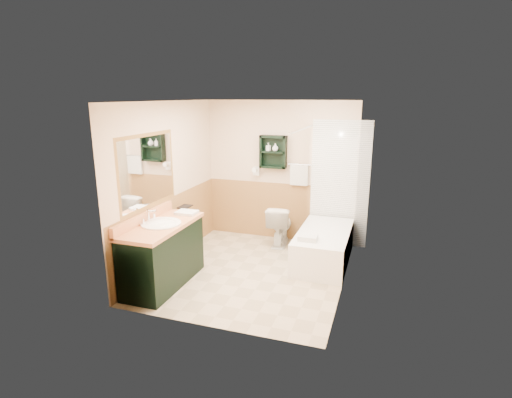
% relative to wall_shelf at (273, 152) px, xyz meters
% --- Properties ---
extents(floor, '(3.00, 3.00, 0.00)m').
position_rel_wall_shelf_xyz_m(floor, '(0.10, -1.41, -1.55)').
color(floor, '#C6B291').
rests_on(floor, ground).
extents(back_wall, '(2.60, 0.04, 2.40)m').
position_rel_wall_shelf_xyz_m(back_wall, '(0.10, 0.11, -0.35)').
color(back_wall, beige).
rests_on(back_wall, ground).
extents(left_wall, '(0.04, 3.00, 2.40)m').
position_rel_wall_shelf_xyz_m(left_wall, '(-1.22, -1.41, -0.35)').
color(left_wall, beige).
rests_on(left_wall, ground).
extents(right_wall, '(0.04, 3.00, 2.40)m').
position_rel_wall_shelf_xyz_m(right_wall, '(1.42, -1.41, -0.35)').
color(right_wall, beige).
rests_on(right_wall, ground).
extents(ceiling, '(2.60, 3.00, 0.04)m').
position_rel_wall_shelf_xyz_m(ceiling, '(0.10, -1.41, 0.87)').
color(ceiling, white).
rests_on(ceiling, back_wall).
extents(wainscot_left, '(2.98, 2.98, 1.00)m').
position_rel_wall_shelf_xyz_m(wainscot_left, '(-1.19, -1.41, -1.05)').
color(wainscot_left, '#B08747').
rests_on(wainscot_left, left_wall).
extents(wainscot_back, '(2.58, 2.58, 1.00)m').
position_rel_wall_shelf_xyz_m(wainscot_back, '(0.10, 0.08, -1.05)').
color(wainscot_back, '#B08747').
rests_on(wainscot_back, back_wall).
extents(mirror_frame, '(1.30, 1.30, 1.00)m').
position_rel_wall_shelf_xyz_m(mirror_frame, '(-1.17, -1.96, -0.05)').
color(mirror_frame, olive).
rests_on(mirror_frame, left_wall).
extents(mirror_glass, '(1.20, 1.20, 0.90)m').
position_rel_wall_shelf_xyz_m(mirror_glass, '(-1.17, -1.96, -0.05)').
color(mirror_glass, white).
rests_on(mirror_glass, left_wall).
extents(tile_right, '(1.50, 1.50, 2.10)m').
position_rel_wall_shelf_xyz_m(tile_right, '(1.38, -0.66, -0.50)').
color(tile_right, white).
rests_on(tile_right, right_wall).
extents(tile_back, '(0.95, 0.95, 2.10)m').
position_rel_wall_shelf_xyz_m(tile_back, '(1.13, 0.07, -0.50)').
color(tile_back, white).
rests_on(tile_back, back_wall).
extents(tile_accent, '(1.50, 1.50, 0.10)m').
position_rel_wall_shelf_xyz_m(tile_accent, '(1.37, -0.66, 0.35)').
color(tile_accent, '#164D30').
rests_on(tile_accent, right_wall).
extents(wall_shelf, '(0.45, 0.15, 0.55)m').
position_rel_wall_shelf_xyz_m(wall_shelf, '(0.00, 0.00, 0.00)').
color(wall_shelf, black).
rests_on(wall_shelf, back_wall).
extents(hair_dryer, '(0.10, 0.24, 0.18)m').
position_rel_wall_shelf_xyz_m(hair_dryer, '(-0.30, 0.02, -0.35)').
color(hair_dryer, white).
rests_on(hair_dryer, back_wall).
extents(towel_bar, '(0.40, 0.06, 0.40)m').
position_rel_wall_shelf_xyz_m(towel_bar, '(0.45, 0.04, -0.20)').
color(towel_bar, white).
rests_on(towel_bar, back_wall).
extents(curtain_rod, '(0.03, 1.60, 0.03)m').
position_rel_wall_shelf_xyz_m(curtain_rod, '(0.63, -0.66, 0.45)').
color(curtain_rod, silver).
rests_on(curtain_rod, back_wall).
extents(shower_curtain, '(1.05, 1.05, 1.70)m').
position_rel_wall_shelf_xyz_m(shower_curtain, '(0.63, -0.48, -0.40)').
color(shower_curtain, '#C2B992').
rests_on(shower_curtain, curtain_rod).
extents(vanity, '(0.59, 1.34, 0.85)m').
position_rel_wall_shelf_xyz_m(vanity, '(-0.89, -2.14, -1.13)').
color(vanity, black).
rests_on(vanity, ground).
extents(bathtub, '(0.75, 1.50, 0.50)m').
position_rel_wall_shelf_xyz_m(bathtub, '(1.03, -0.73, -1.30)').
color(bathtub, white).
rests_on(bathtub, ground).
extents(toilet, '(0.44, 0.72, 0.68)m').
position_rel_wall_shelf_xyz_m(toilet, '(0.20, -0.22, -1.21)').
color(toilet, white).
rests_on(toilet, ground).
extents(counter_towel, '(0.28, 0.22, 0.04)m').
position_rel_wall_shelf_xyz_m(counter_towel, '(-0.80, -1.63, -0.68)').
color(counter_towel, white).
rests_on(counter_towel, vanity).
extents(vanity_book, '(0.17, 0.02, 0.22)m').
position_rel_wall_shelf_xyz_m(vanity_book, '(-1.06, -1.34, -0.59)').
color(vanity_book, black).
rests_on(vanity_book, vanity).
extents(tub_towel, '(0.26, 0.22, 0.07)m').
position_rel_wall_shelf_xyz_m(tub_towel, '(0.87, -1.19, -1.02)').
color(tub_towel, white).
rests_on(tub_towel, bathtub).
extents(soap_bottle_a, '(0.11, 0.15, 0.06)m').
position_rel_wall_shelf_xyz_m(soap_bottle_a, '(-0.08, -0.01, 0.05)').
color(soap_bottle_a, white).
rests_on(soap_bottle_a, wall_shelf).
extents(soap_bottle_b, '(0.14, 0.16, 0.10)m').
position_rel_wall_shelf_xyz_m(soap_bottle_b, '(0.04, -0.01, 0.07)').
color(soap_bottle_b, white).
rests_on(soap_bottle_b, wall_shelf).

